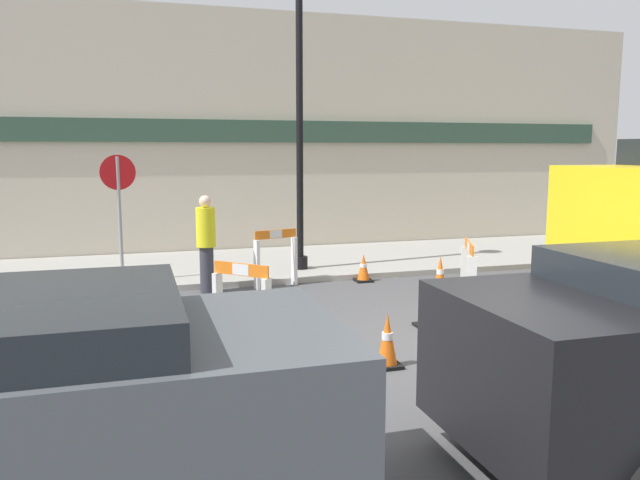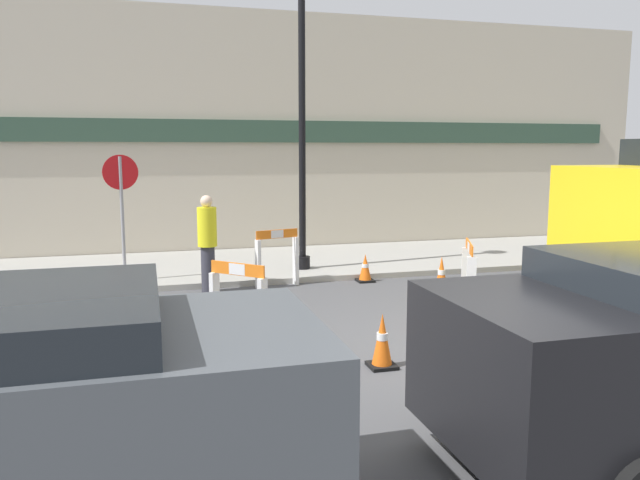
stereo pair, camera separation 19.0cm
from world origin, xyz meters
name	(u,v)px [view 1 (the left image)]	position (x,y,z in m)	size (l,w,h in m)	color
ground_plane	(480,358)	(0.00, 0.00, 0.00)	(60.00, 60.00, 0.00)	#4C4C4F
sidewalk_slab	(323,261)	(0.00, 6.31, 0.05)	(18.00, 3.61, 0.10)	#9E9B93
storefront_facade	(299,134)	(0.00, 8.18, 2.75)	(18.00, 0.22, 5.50)	#BCB29E
streetlamp_post	(299,74)	(-0.75, 5.33, 3.77)	(0.44, 0.44, 5.75)	black
stop_sign	(119,197)	(-4.02, 5.08, 1.58)	(0.59, 0.13, 2.20)	gray
barricade_0	(242,303)	(-2.59, 1.14, 0.56)	(0.64, 0.64, 1.05)	white
barricade_1	(468,272)	(0.99, 2.02, 0.57)	(0.49, 0.90, 1.04)	white
barricade_2	(276,256)	(-1.45, 4.35, 0.54)	(0.80, 0.33, 1.01)	white
traffic_cone_0	(387,341)	(-1.16, 0.03, 0.30)	(0.30, 0.30, 0.61)	black
traffic_cone_1	(427,308)	(-0.03, 1.33, 0.26)	(0.30, 0.30, 0.55)	black
traffic_cone_2	(363,268)	(0.18, 4.33, 0.24)	(0.30, 0.30, 0.51)	black
traffic_cone_3	(306,333)	(-1.89, 0.77, 0.24)	(0.30, 0.30, 0.49)	black
traffic_cone_4	(440,275)	(1.09, 3.10, 0.30)	(0.30, 0.30, 0.63)	black
traffic_cone_5	(225,314)	(-2.68, 1.98, 0.22)	(0.30, 0.30, 0.46)	black
person_worker	(206,241)	(-2.65, 4.25, 0.89)	(0.46, 0.46, 1.64)	#33333D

